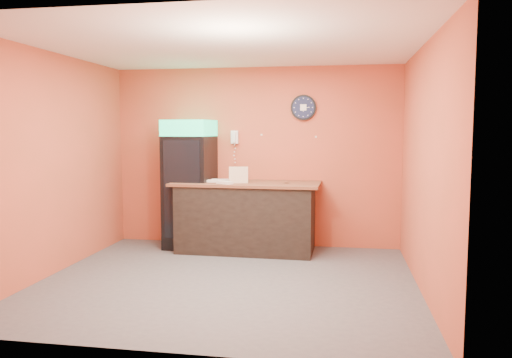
# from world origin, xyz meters

# --- Properties ---
(floor) EXTENTS (4.50, 4.50, 0.00)m
(floor) POSITION_xyz_m (0.00, 0.00, 0.00)
(floor) COLOR #47474C
(floor) RESTS_ON ground
(back_wall) EXTENTS (4.50, 0.02, 2.80)m
(back_wall) POSITION_xyz_m (0.00, 2.00, 1.40)
(back_wall) COLOR #CB5339
(back_wall) RESTS_ON floor
(left_wall) EXTENTS (0.02, 4.00, 2.80)m
(left_wall) POSITION_xyz_m (-2.25, 0.00, 1.40)
(left_wall) COLOR #CB5339
(left_wall) RESTS_ON floor
(right_wall) EXTENTS (0.02, 4.00, 2.80)m
(right_wall) POSITION_xyz_m (2.25, 0.00, 1.40)
(right_wall) COLOR #CB5339
(right_wall) RESTS_ON floor
(ceiling) EXTENTS (4.50, 4.00, 0.02)m
(ceiling) POSITION_xyz_m (0.00, 0.00, 2.80)
(ceiling) COLOR white
(ceiling) RESTS_ON back_wall
(beverage_cooler) EXTENTS (0.73, 0.74, 1.98)m
(beverage_cooler) POSITION_xyz_m (-0.97, 1.61, 0.97)
(beverage_cooler) COLOR black
(beverage_cooler) RESTS_ON floor
(prep_counter) EXTENTS (2.02, 0.92, 1.00)m
(prep_counter) POSITION_xyz_m (-0.06, 1.55, 0.50)
(prep_counter) COLOR black
(prep_counter) RESTS_ON floor
(wall_clock) EXTENTS (0.39, 0.06, 0.39)m
(wall_clock) POSITION_xyz_m (0.76, 1.97, 2.17)
(wall_clock) COLOR black
(wall_clock) RESTS_ON back_wall
(wall_phone) EXTENTS (0.11, 0.10, 0.20)m
(wall_phone) POSITION_xyz_m (-0.32, 1.95, 1.71)
(wall_phone) COLOR white
(wall_phone) RESTS_ON back_wall
(butcher_paper) EXTENTS (2.22, 1.00, 0.04)m
(butcher_paper) POSITION_xyz_m (-0.06, 1.55, 1.02)
(butcher_paper) COLOR brown
(butcher_paper) RESTS_ON prep_counter
(sub_roll_stack) EXTENTS (0.29, 0.15, 0.24)m
(sub_roll_stack) POSITION_xyz_m (-0.16, 1.44, 1.16)
(sub_roll_stack) COLOR beige
(sub_roll_stack) RESTS_ON butcher_paper
(wrapped_sandwich_left) EXTENTS (0.27, 0.14, 0.04)m
(wrapped_sandwich_left) POSITION_xyz_m (-0.58, 1.47, 1.06)
(wrapped_sandwich_left) COLOR silver
(wrapped_sandwich_left) RESTS_ON butcher_paper
(wrapped_sandwich_mid) EXTENTS (0.27, 0.21, 0.04)m
(wrapped_sandwich_mid) POSITION_xyz_m (-0.33, 1.28, 1.06)
(wrapped_sandwich_mid) COLOR silver
(wrapped_sandwich_mid) RESTS_ON butcher_paper
(wrapped_sandwich_right) EXTENTS (0.31, 0.15, 0.04)m
(wrapped_sandwich_right) POSITION_xyz_m (-0.44, 1.54, 1.07)
(wrapped_sandwich_right) COLOR silver
(wrapped_sandwich_right) RESTS_ON butcher_paper
(kitchen_tool) EXTENTS (0.06, 0.06, 0.06)m
(kitchen_tool) POSITION_xyz_m (-0.18, 1.53, 1.07)
(kitchen_tool) COLOR silver
(kitchen_tool) RESTS_ON butcher_paper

